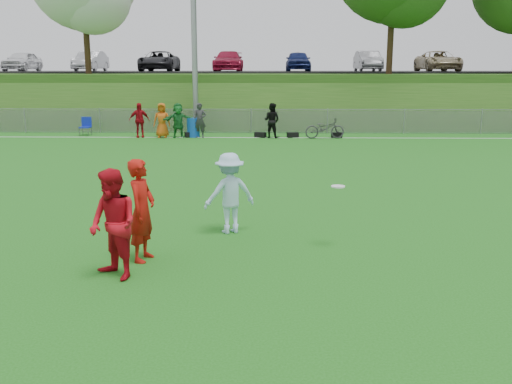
{
  "coord_description": "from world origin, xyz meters",
  "views": [
    {
      "loc": [
        0.95,
        -9.99,
        3.41
      ],
      "look_at": [
        0.71,
        0.5,
        1.1
      ],
      "focal_mm": 40.0,
      "sensor_mm": 36.0,
      "label": 1
    }
  ],
  "objects_px": {
    "player_red_left": "(142,210)",
    "player_red_center": "(113,225)",
    "frisbee": "(338,186)",
    "bicycle": "(325,128)",
    "recycling_bin": "(193,128)",
    "player_blue": "(230,193)"
  },
  "relations": [
    {
      "from": "player_red_left",
      "to": "player_blue",
      "type": "distance_m",
      "value": 2.29
    },
    {
      "from": "frisbee",
      "to": "bicycle",
      "type": "bearing_deg",
      "value": 85.36
    },
    {
      "from": "player_blue",
      "to": "frisbee",
      "type": "distance_m",
      "value": 2.35
    },
    {
      "from": "frisbee",
      "to": "bicycle",
      "type": "xyz_separation_m",
      "value": [
        1.39,
        17.14,
        -0.69
      ]
    },
    {
      "from": "player_red_left",
      "to": "frisbee",
      "type": "xyz_separation_m",
      "value": [
        3.57,
        0.85,
        0.27
      ]
    },
    {
      "from": "frisbee",
      "to": "player_blue",
      "type": "bearing_deg",
      "value": 156.33
    },
    {
      "from": "player_red_left",
      "to": "player_red_center",
      "type": "bearing_deg",
      "value": 174.64
    },
    {
      "from": "recycling_bin",
      "to": "bicycle",
      "type": "relative_size",
      "value": 0.49
    },
    {
      "from": "player_red_left",
      "to": "player_red_center",
      "type": "xyz_separation_m",
      "value": [
        -0.26,
        -0.91,
        -0.01
      ]
    },
    {
      "from": "player_blue",
      "to": "recycling_bin",
      "type": "xyz_separation_m",
      "value": [
        -2.95,
        16.66,
        -0.37
      ]
    },
    {
      "from": "player_red_left",
      "to": "recycling_bin",
      "type": "distance_m",
      "value": 18.52
    },
    {
      "from": "player_blue",
      "to": "bicycle",
      "type": "bearing_deg",
      "value": -126.4
    },
    {
      "from": "player_red_left",
      "to": "bicycle",
      "type": "relative_size",
      "value": 0.96
    },
    {
      "from": "player_red_left",
      "to": "frisbee",
      "type": "relative_size",
      "value": 6.83
    },
    {
      "from": "frisbee",
      "to": "recycling_bin",
      "type": "xyz_separation_m",
      "value": [
        -5.08,
        17.6,
        -0.72
      ]
    },
    {
      "from": "player_red_center",
      "to": "player_red_left",
      "type": "bearing_deg",
      "value": 115.64
    },
    {
      "from": "recycling_bin",
      "to": "player_blue",
      "type": "bearing_deg",
      "value": -79.97
    },
    {
      "from": "frisbee",
      "to": "bicycle",
      "type": "height_order",
      "value": "frisbee"
    },
    {
      "from": "player_red_left",
      "to": "frisbee",
      "type": "height_order",
      "value": "player_red_left"
    },
    {
      "from": "player_blue",
      "to": "bicycle",
      "type": "height_order",
      "value": "player_blue"
    },
    {
      "from": "frisbee",
      "to": "recycling_bin",
      "type": "distance_m",
      "value": 18.33
    },
    {
      "from": "frisbee",
      "to": "recycling_bin",
      "type": "height_order",
      "value": "frisbee"
    }
  ]
}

